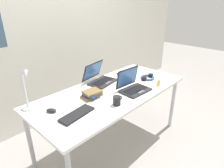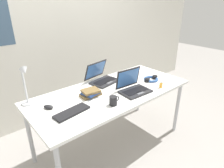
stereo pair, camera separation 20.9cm
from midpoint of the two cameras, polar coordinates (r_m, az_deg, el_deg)
The scene contains 13 objects.
ground_plane at distance 2.54m, azimuth -2.47°, elevation -17.20°, with size 12.00×12.00×0.00m, color gray.
wall_back at distance 2.84m, azimuth -19.37°, elevation 15.16°, with size 6.00×0.13×2.60m.
desk at distance 2.15m, azimuth -2.79°, elevation -3.39°, with size 1.80×0.80×0.74m.
desk_lamp at distance 1.89m, azimuth -26.87°, elevation -1.68°, with size 0.12×0.18×0.40m.
laptop_far_corner at distance 2.12m, azimuth 3.36°, elevation -0.71°, with size 0.33×0.28×0.24m.
laptop_front_right at distance 2.34m, azimuth -6.23°, elevation 1.61°, with size 0.37×0.35×0.23m.
external_keyboard at distance 1.74m, azimuth -13.70°, elevation -8.73°, with size 0.33×0.12×0.02m, color black.
computer_mouse at distance 1.85m, azimuth -20.56°, elevation -7.39°, with size 0.06×0.10×0.03m, color black.
cell_phone at distance 2.55m, azimuth -0.01°, elevation 2.62°, with size 0.06×0.14×0.01m, color black.
headphones at distance 2.46m, azimuth 8.02°, elevation 1.89°, with size 0.21×0.18×0.04m.
pill_bottle at distance 2.28m, azimuth 11.05°, elevation 0.51°, with size 0.04×0.04×0.08m.
book_stack at distance 2.00m, azimuth -8.90°, elevation -2.96°, with size 0.21×0.17×0.07m.
coffee_mug at distance 1.84m, azimuth -1.81°, elevation -4.94°, with size 0.11×0.08×0.09m.
Camera 1 is at (-1.40, -1.31, 1.67)m, focal length 31.11 mm.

